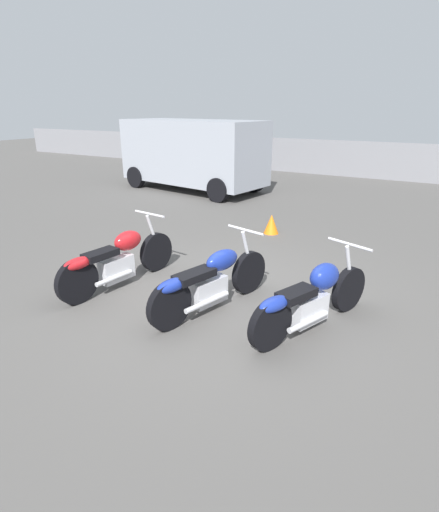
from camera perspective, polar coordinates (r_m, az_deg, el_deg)
name	(u,v)px	position (r m, az deg, el deg)	size (l,w,h in m)	color
ground_plane	(219,299)	(5.76, -0.09, -6.12)	(60.00, 60.00, 0.00)	#514F4C
fence_back	(377,161)	(16.57, 21.57, 12.55)	(40.00, 0.04, 1.37)	gray
motorcycle_slot_0	(117,260)	(6.19, -14.38, -0.57)	(0.64, 2.16, 1.01)	black
motorcycle_slot_1	(210,281)	(5.29, -1.34, -3.66)	(0.80, 2.06, 1.00)	black
motorcycle_slot_2	(311,298)	(4.97, 13.00, -5.91)	(0.95, 1.99, 0.98)	black
parked_van	(193,152)	(13.30, -3.85, 14.60)	(5.02, 2.64, 2.20)	#999EA8
traffic_cone_far	(271,224)	(8.73, 7.42, 4.56)	(0.32, 0.32, 0.42)	orange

